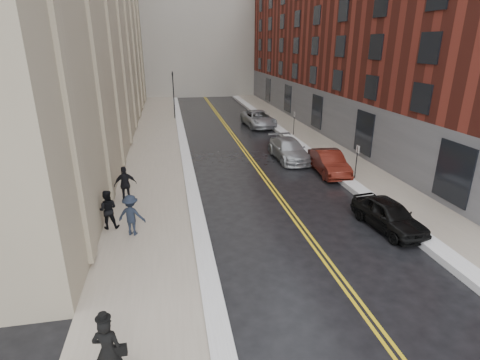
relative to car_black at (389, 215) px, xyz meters
name	(u,v)px	position (x,y,z in m)	size (l,w,h in m)	color
ground	(263,262)	(-6.33, -1.69, -0.69)	(160.00, 160.00, 0.00)	black
sidewalk_left	(155,154)	(-10.83, 14.31, -0.62)	(4.00, 64.00, 0.15)	gray
sidewalk_right	(321,146)	(2.67, 14.31, -0.62)	(3.00, 64.00, 0.15)	gray
lane_stripe_a	(243,151)	(-3.95, 14.31, -0.69)	(0.12, 64.00, 0.01)	gold
lane_stripe_b	(246,150)	(-3.71, 14.31, -0.69)	(0.12, 64.00, 0.01)	gold
snow_ridge_left	(185,152)	(-8.53, 14.31, -0.56)	(0.70, 60.80, 0.26)	white
snow_ridge_right	(300,146)	(0.82, 14.31, -0.54)	(0.85, 60.80, 0.30)	white
building_right	(384,32)	(11.17, 21.31, 8.31)	(14.00, 50.00, 18.00)	maroon
traffic_signal	(173,92)	(-8.93, 28.31, 2.39)	(0.18, 0.15, 5.20)	black
parking_sign_near	(357,159)	(1.57, 6.31, 0.66)	(0.06, 0.35, 2.23)	black
parking_sign_far	(294,121)	(1.57, 18.31, 0.66)	(0.06, 0.35, 2.23)	black
car_black	(389,215)	(0.00, 0.00, 0.00)	(1.64, 4.07, 1.39)	black
car_maroon	(329,162)	(0.47, 7.82, 0.05)	(1.58, 4.53, 1.49)	#4A140D
car_silver_near	(289,150)	(-1.13, 11.32, 0.05)	(2.08, 5.13, 1.49)	#9B9EA2
car_silver_far	(258,119)	(-0.60, 23.09, 0.10)	(2.62, 5.67, 1.58)	#A1A3A9
pedestrian_main	(108,351)	(-11.34, -6.46, 0.43)	(0.71, 0.46, 1.94)	black
pedestrian_a	(107,209)	(-12.53, 2.16, 0.36)	(0.88, 0.69, 1.81)	black
pedestrian_b	(131,215)	(-11.42, 1.32, 0.38)	(1.19, 0.68, 1.84)	black
pedestrian_c	(126,184)	(-12.01, 5.09, 0.43)	(1.14, 0.48, 1.95)	black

